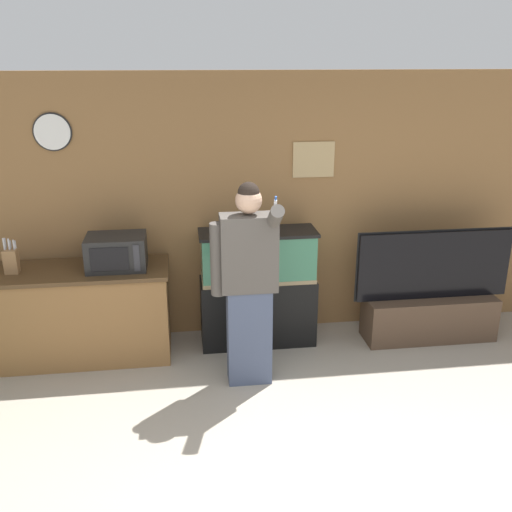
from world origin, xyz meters
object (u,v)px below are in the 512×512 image
object	(u,v)px
aquarium_on_stand	(258,288)
person_standing	(248,283)
counter_island	(83,313)
microwave	(117,252)
tv_on_stand	(430,307)
knife_block	(11,261)

from	to	relation	value
aquarium_on_stand	person_standing	xyz separation A→B (m)	(-0.18, -0.71, 0.35)
counter_island	microwave	xyz separation A→B (m)	(0.35, -0.01, 0.59)
tv_on_stand	person_standing	world-z (taller)	person_standing
knife_block	person_standing	xyz separation A→B (m)	(2.05, -0.62, -0.07)
counter_island	tv_on_stand	distance (m)	3.39
tv_on_stand	person_standing	xyz separation A→B (m)	(-1.91, -0.56, 0.59)
aquarium_on_stand	person_standing	size ratio (longest dim) A/B	0.65
counter_island	tv_on_stand	size ratio (longest dim) A/B	1.03
counter_island	microwave	bearing A→B (deg)	-0.99
microwave	person_standing	bearing A→B (deg)	-29.16
aquarium_on_stand	person_standing	bearing A→B (deg)	-104.36
tv_on_stand	person_standing	distance (m)	2.07
counter_island	person_standing	xyz separation A→B (m)	(1.48, -0.63, 0.48)
microwave	tv_on_stand	bearing A→B (deg)	-1.27
person_standing	microwave	bearing A→B (deg)	150.84
counter_island	tv_on_stand	bearing A→B (deg)	-1.24
microwave	person_standing	world-z (taller)	person_standing
counter_island	microwave	world-z (taller)	microwave
microwave	aquarium_on_stand	distance (m)	1.39
counter_island	microwave	distance (m)	0.69
aquarium_on_stand	microwave	bearing A→B (deg)	-176.49
tv_on_stand	person_standing	bearing A→B (deg)	-163.60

